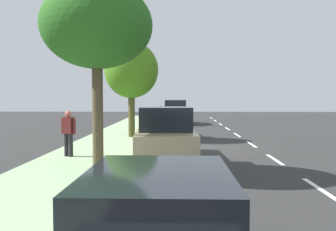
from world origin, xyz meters
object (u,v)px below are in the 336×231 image
(street_tree_near_cyclist, at_px, (131,70))
(street_tree_mid_block, at_px, (97,27))
(pedestrian_on_phone, at_px, (68,131))
(fire_hydrant, at_px, (150,121))
(parked_sedan_green_second, at_px, (170,125))
(cyclist_with_backpack, at_px, (160,115))
(parked_pickup_tan_mid, at_px, (165,136))
(parked_suv_silver_nearest, at_px, (175,112))
(bicycle_at_curb, at_px, (163,125))

(street_tree_near_cyclist, relative_size, street_tree_mid_block, 0.90)
(pedestrian_on_phone, distance_m, fire_hydrant, 12.10)
(parked_sedan_green_second, xyz_separation_m, cyclist_with_backpack, (0.76, -5.51, 0.24))
(parked_pickup_tan_mid, relative_size, pedestrian_on_phone, 3.30)
(street_tree_mid_block, relative_size, fire_hydrant, 6.61)
(parked_suv_silver_nearest, xyz_separation_m, street_tree_mid_block, (2.20, 19.27, 3.37))
(parked_suv_silver_nearest, relative_size, street_tree_mid_block, 0.86)
(parked_suv_silver_nearest, xyz_separation_m, parked_sedan_green_second, (0.20, 10.35, -0.27))
(parked_sedan_green_second, distance_m, bicycle_at_curb, 5.10)
(street_tree_near_cyclist, bearing_deg, cyclist_with_backpack, -101.39)
(bicycle_at_curb, relative_size, street_tree_near_cyclist, 0.34)
(bicycle_at_curb, bearing_deg, street_tree_mid_block, 84.00)
(bicycle_at_curb, bearing_deg, parked_sedan_green_second, 96.06)
(parked_sedan_green_second, bearing_deg, street_tree_mid_block, 77.32)
(cyclist_with_backpack, relative_size, street_tree_mid_block, 0.30)
(parked_sedan_green_second, relative_size, pedestrian_on_phone, 2.73)
(street_tree_mid_block, bearing_deg, parked_pickup_tan_mid, -133.72)
(parked_sedan_green_second, distance_m, parked_pickup_tan_mid, 6.85)
(bicycle_at_curb, bearing_deg, street_tree_near_cyclist, 75.61)
(pedestrian_on_phone, bearing_deg, street_tree_near_cyclist, -102.95)
(parked_sedan_green_second, relative_size, cyclist_with_backpack, 2.72)
(parked_suv_silver_nearest, bearing_deg, parked_pickup_tan_mid, 89.25)
(street_tree_near_cyclist, bearing_deg, parked_pickup_tan_mid, 107.76)
(street_tree_mid_block, bearing_deg, parked_sedan_green_second, -102.68)
(parked_sedan_green_second, bearing_deg, pedestrian_on_phone, 63.74)
(street_tree_mid_block, height_order, fire_hydrant, street_tree_mid_block)
(parked_sedan_green_second, bearing_deg, cyclist_with_backpack, -82.11)
(parked_pickup_tan_mid, distance_m, street_tree_mid_block, 4.52)
(cyclist_with_backpack, height_order, street_tree_mid_block, street_tree_mid_block)
(street_tree_mid_block, bearing_deg, bicycle_at_curb, -96.00)
(parked_sedan_green_second, distance_m, cyclist_with_backpack, 5.57)
(parked_pickup_tan_mid, bearing_deg, parked_sedan_green_second, -90.22)
(cyclist_with_backpack, distance_m, street_tree_near_cyclist, 6.83)
(parked_sedan_green_second, relative_size, street_tree_mid_block, 0.80)
(parked_sedan_green_second, height_order, fire_hydrant, parked_sedan_green_second)
(parked_pickup_tan_mid, bearing_deg, pedestrian_on_phone, 3.17)
(street_tree_near_cyclist, height_order, street_tree_mid_block, street_tree_mid_block)
(parked_suv_silver_nearest, xyz_separation_m, fire_hydrant, (1.63, 5.47, -0.43))
(parked_suv_silver_nearest, xyz_separation_m, bicycle_at_curb, (0.74, 5.29, -0.67))
(street_tree_near_cyclist, relative_size, fire_hydrant, 5.95)
(parked_suv_silver_nearest, height_order, pedestrian_on_phone, parked_suv_silver_nearest)
(parked_suv_silver_nearest, distance_m, fire_hydrant, 5.72)
(parked_pickup_tan_mid, distance_m, pedestrian_on_phone, 3.45)
(parked_sedan_green_second, distance_m, fire_hydrant, 5.09)
(parked_suv_silver_nearest, bearing_deg, pedestrian_on_phone, 78.08)
(bicycle_at_curb, height_order, street_tree_near_cyclist, street_tree_near_cyclist)
(cyclist_with_backpack, distance_m, fire_hydrant, 1.00)
(parked_pickup_tan_mid, xyz_separation_m, cyclist_with_backpack, (0.74, -12.35, 0.09))
(parked_pickup_tan_mid, height_order, pedestrian_on_phone, parked_pickup_tan_mid)
(parked_sedan_green_second, bearing_deg, parked_pickup_tan_mid, 89.78)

